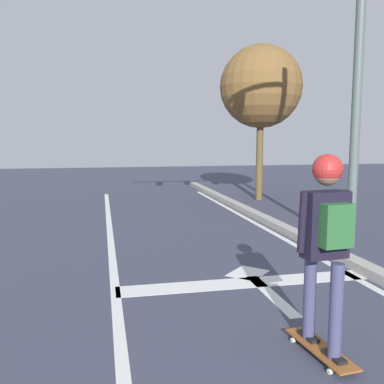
# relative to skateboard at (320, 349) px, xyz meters

# --- Properties ---
(lane_line_center) EXTENTS (0.12, 20.00, 0.01)m
(lane_line_center) POSITION_rel_skateboard_xyz_m (-1.70, 1.49, -0.06)
(lane_line_center) COLOR silver
(lane_line_center) RESTS_ON ground
(lane_line_curbside) EXTENTS (0.12, 20.00, 0.01)m
(lane_line_curbside) POSITION_rel_skateboard_xyz_m (1.51, 1.49, -0.06)
(lane_line_curbside) COLOR silver
(lane_line_curbside) RESTS_ON ground
(stop_bar) EXTENTS (3.36, 0.40, 0.01)m
(stop_bar) POSITION_rel_skateboard_xyz_m (-0.02, 1.93, -0.06)
(stop_bar) COLOR silver
(stop_bar) RESTS_ON ground
(lane_arrow_stem) EXTENTS (0.16, 1.40, 0.01)m
(lane_arrow_stem) POSITION_rel_skateboard_xyz_m (0.15, 1.46, -0.06)
(lane_arrow_stem) COLOR silver
(lane_arrow_stem) RESTS_ON ground
(lane_arrow_head) EXTENTS (0.71, 0.71, 0.01)m
(lane_arrow_head) POSITION_rel_skateboard_xyz_m (0.15, 2.31, -0.06)
(lane_arrow_head) COLOR silver
(lane_arrow_head) RESTS_ON ground
(skateboard) EXTENTS (0.30, 0.84, 0.07)m
(skateboard) POSITION_rel_skateboard_xyz_m (0.00, 0.00, 0.00)
(skateboard) COLOR brown
(skateboard) RESTS_ON ground
(skater) EXTENTS (0.47, 0.63, 1.68)m
(skater) POSITION_rel_skateboard_xyz_m (0.00, -0.02, 1.08)
(skater) COLOR #3D3F61
(skater) RESTS_ON skateboard
(roadside_tree) EXTENTS (2.47, 2.47, 4.67)m
(roadside_tree) POSITION_rel_skateboard_xyz_m (2.91, 9.13, 3.36)
(roadside_tree) COLOR brown
(roadside_tree) RESTS_ON ground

